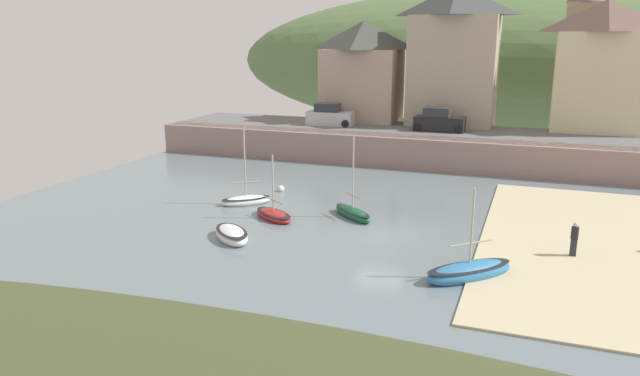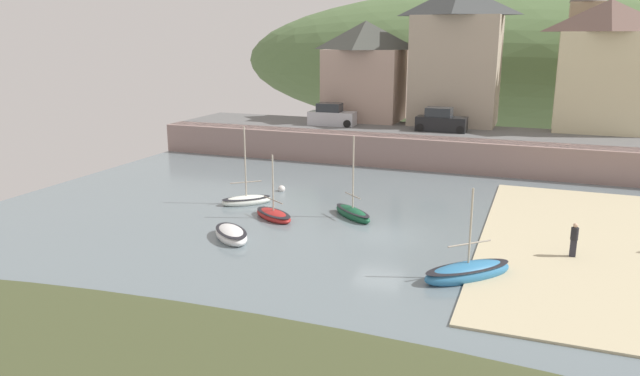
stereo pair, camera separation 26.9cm
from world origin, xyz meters
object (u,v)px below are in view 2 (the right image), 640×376
church_with_spire (584,38)px  waterfront_building_centre (456,55)px  rowboat_small_beached (231,234)px  sailboat_tall_mast (274,215)px  waterfront_building_left (365,70)px  parked_car_by_wall (441,121)px  mooring_buoy (282,189)px  motorboat_with_cabin (468,272)px  waterfront_building_right (604,65)px  parked_car_near_slipway (332,116)px  sailboat_far_left (353,213)px  person_on_slipway (574,238)px  dinghy_open_wooden (246,200)px

church_with_spire → waterfront_building_centre: bearing=-158.8°
rowboat_small_beached → sailboat_tall_mast: bearing=127.1°
rowboat_small_beached → waterfront_building_left: bearing=137.2°
parked_car_by_wall → mooring_buoy: size_ratio=8.44×
church_with_spire → motorboat_with_cabin: (-5.09, -33.52, -9.60)m
waterfront_building_centre → waterfront_building_right: bearing=0.0°
waterfront_building_right → parked_car_by_wall: (-12.13, -4.50, -4.56)m
rowboat_small_beached → parked_car_by_wall: bearing=119.2°
church_with_spire → parked_car_near_slipway: church_with_spire is taller
waterfront_building_centre → sailboat_far_left: 24.33m
sailboat_far_left → parked_car_near_slipway: (-7.86, 18.33, 2.94)m
waterfront_building_left → sailboat_far_left: bearing=-74.8°
rowboat_small_beached → motorboat_with_cabin: 11.96m
waterfront_building_centre → parked_car_by_wall: bearing=-93.9°
waterfront_building_centre → waterfront_building_right: size_ratio=1.13×
waterfront_building_right → waterfront_building_left: bearing=180.0°
waterfront_building_left → parked_car_by_wall: 9.89m
waterfront_building_right → person_on_slipway: waterfront_building_right is taller
waterfront_building_left → dinghy_open_wooden: waterfront_building_left is taller
church_with_spire → person_on_slipway: (-0.83, -29.34, -8.92)m
waterfront_building_left → church_with_spire: (18.56, 4.00, 2.90)m
sailboat_tall_mast → parked_car_by_wall: bearing=107.1°
motorboat_with_cabin → mooring_buoy: 17.26m
motorboat_with_cabin → parked_car_near_slipway: (-15.14, 25.02, 2.91)m
church_with_spire → mooring_buoy: church_with_spire is taller
church_with_spire → mooring_buoy: size_ratio=29.83×
sailboat_far_left → rowboat_small_beached: sailboat_far_left is taller
sailboat_tall_mast → person_on_slipway: 15.73m
waterfront_building_centre → person_on_slipway: (9.48, -25.34, -7.46)m
sailboat_tall_mast → parked_car_by_wall: 21.15m
waterfront_building_right → rowboat_small_beached: bearing=-122.9°
waterfront_building_left → waterfront_building_right: 20.09m
waterfront_building_right → sailboat_far_left: size_ratio=2.15×
waterfront_building_centre → parked_car_by_wall: 6.91m
sailboat_far_left → mooring_buoy: (-6.26, 4.00, -0.12)m
motorboat_with_cabin → parked_car_by_wall: parked_car_by_wall is taller
waterfront_building_centre → mooring_buoy: waterfront_building_centre is taller
sailboat_far_left → rowboat_small_beached: 7.41m
church_with_spire → parked_car_near_slipway: 22.94m
dinghy_open_wooden → parked_car_by_wall: (8.76, 17.95, 2.96)m
sailboat_tall_mast → rowboat_small_beached: 4.05m
dinghy_open_wooden → motorboat_with_cabin: dinghy_open_wooden is taller
sailboat_tall_mast → mooring_buoy: 6.14m
sailboat_far_left → waterfront_building_right: bearing=99.8°
sailboat_tall_mast → waterfront_building_centre: bearing=109.3°
sailboat_tall_mast → person_on_slipway: size_ratio=2.36×
dinghy_open_wooden → rowboat_small_beached: dinghy_open_wooden is taller
rowboat_small_beached → motorboat_with_cabin: (11.93, -0.91, 0.04)m
mooring_buoy → waterfront_building_centre: bearing=66.1°
waterfront_building_right → motorboat_with_cabin: waterfront_building_right is taller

